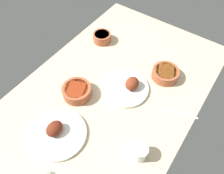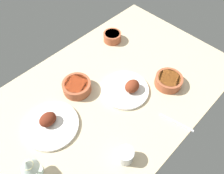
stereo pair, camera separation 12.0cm
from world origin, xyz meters
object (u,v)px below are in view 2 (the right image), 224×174
(plate_near_viewer, at_px, (127,89))
(bowl_potatoes, at_px, (112,37))
(bowl_soup, at_px, (169,81))
(fork_loose, at_px, (176,123))
(wine_glass, at_px, (29,166))
(water_tumbler, at_px, (125,155))
(bowl_sauce, at_px, (77,86))
(plate_far_side, at_px, (51,124))

(plate_near_viewer, relative_size, bowl_potatoes, 2.26)
(bowl_soup, distance_m, fork_loose, 0.25)
(bowl_soup, height_order, wine_glass, wine_glass)
(fork_loose, bearing_deg, wine_glass, 52.08)
(wine_glass, distance_m, water_tumbler, 0.40)
(water_tumbler, bearing_deg, plate_near_viewer, 41.27)
(plate_near_viewer, distance_m, wine_glass, 0.61)
(plate_near_viewer, relative_size, fork_loose, 1.47)
(bowl_sauce, relative_size, fork_loose, 0.87)
(bowl_soup, xyz_separation_m, bowl_potatoes, (0.04, 0.48, 0.00))
(plate_far_side, distance_m, fork_loose, 0.62)
(water_tumbler, bearing_deg, fork_loose, -11.43)
(plate_far_side, height_order, plate_near_viewer, plate_near_viewer)
(plate_near_viewer, xyz_separation_m, bowl_sauce, (-0.19, 0.20, 0.01))
(plate_far_side, distance_m, bowl_sauce, 0.24)
(plate_far_side, xyz_separation_m, water_tumbler, (0.14, -0.37, 0.02))
(water_tumbler, height_order, fork_loose, water_tumbler)
(bowl_sauce, xyz_separation_m, water_tumbler, (-0.10, -0.45, 0.01))
(plate_far_side, xyz_separation_m, plate_near_viewer, (0.42, -0.12, 0.00))
(plate_near_viewer, distance_m, fork_loose, 0.31)
(bowl_soup, xyz_separation_m, wine_glass, (-0.80, 0.12, 0.07))
(bowl_sauce, height_order, water_tumbler, water_tumbler)
(bowl_sauce, xyz_separation_m, wine_glass, (-0.41, -0.21, 0.07))
(plate_far_side, relative_size, plate_near_viewer, 1.03)
(water_tumbler, relative_size, fork_loose, 0.42)
(plate_far_side, height_order, water_tumbler, water_tumbler)
(bowl_soup, height_order, bowl_potatoes, bowl_potatoes)
(wine_glass, bearing_deg, bowl_sauce, 27.03)
(wine_glass, bearing_deg, water_tumbler, -36.28)
(bowl_sauce, distance_m, fork_loose, 0.55)
(wine_glass, height_order, fork_loose, wine_glass)
(plate_far_side, xyz_separation_m, fork_loose, (0.44, -0.43, -0.01))
(bowl_soup, distance_m, water_tumbler, 0.49)
(plate_far_side, height_order, bowl_soup, plate_far_side)
(bowl_sauce, relative_size, water_tumbler, 2.06)
(wine_glass, distance_m, fork_loose, 0.70)
(plate_far_side, height_order, wine_glass, wine_glass)
(bowl_sauce, distance_m, water_tumbler, 0.46)
(fork_loose, bearing_deg, bowl_soup, -56.53)
(plate_near_viewer, relative_size, bowl_soup, 1.73)
(bowl_soup, distance_m, bowl_sauce, 0.51)
(bowl_potatoes, distance_m, water_tumbler, 0.79)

